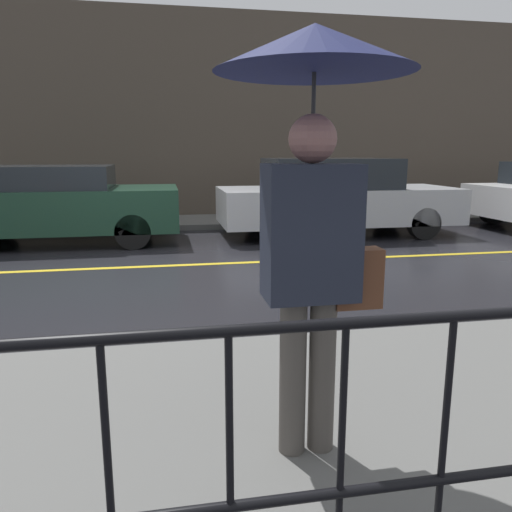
% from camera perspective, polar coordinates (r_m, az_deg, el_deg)
% --- Properties ---
extents(ground_plane, '(80.00, 80.00, 0.00)m').
position_cam_1_polar(ground_plane, '(7.53, -13.08, -1.23)').
color(ground_plane, black).
extents(sidewalk_near, '(28.00, 2.86, 0.12)m').
position_cam_1_polar(sidewalk_near, '(3.00, -16.93, -20.89)').
color(sidewalk_near, '#60605E').
rests_on(sidewalk_near, ground_plane).
extents(sidewalk_far, '(28.00, 1.85, 0.12)m').
position_cam_1_polar(sidewalk_far, '(11.76, -12.28, 3.71)').
color(sidewalk_far, '#60605E').
rests_on(sidewalk_far, ground_plane).
extents(lane_marking, '(25.20, 0.12, 0.01)m').
position_cam_1_polar(lane_marking, '(7.53, -13.08, -1.20)').
color(lane_marking, gold).
rests_on(lane_marking, ground_plane).
extents(building_storefront, '(28.00, 0.30, 4.98)m').
position_cam_1_polar(building_storefront, '(12.76, -12.65, 15.26)').
color(building_storefront, '#4C4238').
rests_on(building_storefront, ground_plane).
extents(railing_foreground, '(12.00, 0.04, 1.06)m').
position_cam_1_polar(railing_foreground, '(1.64, -23.19, -21.62)').
color(railing_foreground, black).
rests_on(railing_foreground, sidewalk_near).
extents(pedestrian, '(0.92, 0.92, 2.10)m').
position_cam_1_polar(pedestrian, '(2.39, 6.65, 12.65)').
color(pedestrian, '#4C4742').
rests_on(pedestrian, sidewalk_near).
extents(car_dark_green, '(4.21, 1.83, 1.42)m').
position_cam_1_polar(car_dark_green, '(9.81, -21.62, 5.58)').
color(car_dark_green, '#193828').
rests_on(car_dark_green, ground_plane).
extents(car_silver, '(4.74, 1.85, 1.54)m').
position_cam_1_polar(car_silver, '(10.22, 9.04, 6.68)').
color(car_silver, '#B2B5BA').
rests_on(car_silver, ground_plane).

